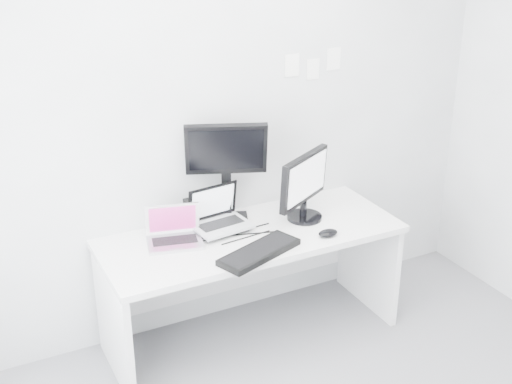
# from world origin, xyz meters

# --- Properties ---
(back_wall) EXTENTS (3.60, 0.00, 3.60)m
(back_wall) POSITION_xyz_m (0.00, 1.60, 1.35)
(back_wall) COLOR silver
(back_wall) RESTS_ON ground
(desk) EXTENTS (1.80, 0.70, 0.73)m
(desk) POSITION_xyz_m (0.00, 1.25, 0.36)
(desk) COLOR silver
(desk) RESTS_ON ground
(macbook) EXTENTS (0.36, 0.30, 0.23)m
(macbook) POSITION_xyz_m (-0.46, 1.32, 0.85)
(macbook) COLOR #B6B6BA
(macbook) RESTS_ON desk
(speaker) EXTENTS (0.11, 0.11, 0.17)m
(speaker) POSITION_xyz_m (-0.27, 1.51, 0.81)
(speaker) COLOR black
(speaker) RESTS_ON desk
(dell_laptop) EXTENTS (0.36, 0.29, 0.27)m
(dell_laptop) POSITION_xyz_m (-0.15, 1.35, 0.87)
(dell_laptop) COLOR #B7BABF
(dell_laptop) RESTS_ON desk
(rear_monitor) EXTENTS (0.51, 0.34, 0.66)m
(rear_monitor) POSITION_xyz_m (-0.06, 1.47, 1.06)
(rear_monitor) COLOR black
(rear_monitor) RESTS_ON desk
(samsung_monitor) EXTENTS (0.52, 0.43, 0.44)m
(samsung_monitor) POSITION_xyz_m (0.38, 1.28, 0.95)
(samsung_monitor) COLOR black
(samsung_monitor) RESTS_ON desk
(keyboard) EXTENTS (0.54, 0.35, 0.03)m
(keyboard) POSITION_xyz_m (-0.08, 0.99, 0.75)
(keyboard) COLOR black
(keyboard) RESTS_ON desk
(mouse) EXTENTS (0.12, 0.08, 0.04)m
(mouse) POSITION_xyz_m (0.38, 1.01, 0.75)
(mouse) COLOR black
(mouse) RESTS_ON desk
(wall_note_0) EXTENTS (0.10, 0.00, 0.14)m
(wall_note_0) POSITION_xyz_m (0.45, 1.59, 1.62)
(wall_note_0) COLOR white
(wall_note_0) RESTS_ON back_wall
(wall_note_1) EXTENTS (0.09, 0.00, 0.13)m
(wall_note_1) POSITION_xyz_m (0.60, 1.59, 1.58)
(wall_note_1) COLOR white
(wall_note_1) RESTS_ON back_wall
(wall_note_2) EXTENTS (0.10, 0.00, 0.14)m
(wall_note_2) POSITION_xyz_m (0.75, 1.59, 1.63)
(wall_note_2) COLOR white
(wall_note_2) RESTS_ON back_wall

